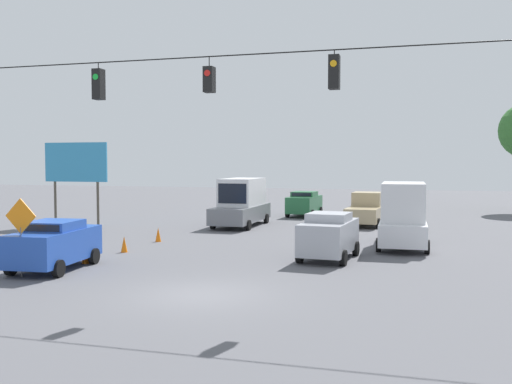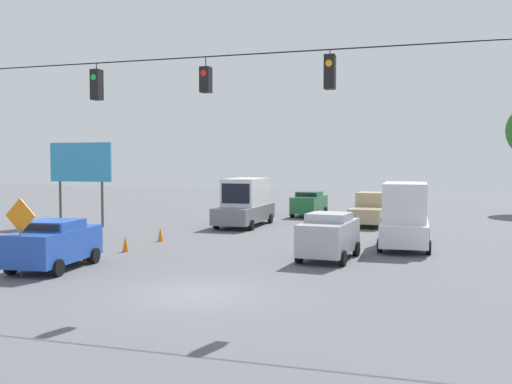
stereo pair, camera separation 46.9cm
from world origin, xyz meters
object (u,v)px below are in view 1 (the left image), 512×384
object	(u,v)px
sedan_silver_crossing_near	(329,235)
roadside_billboard	(76,166)
traffic_cone_third	(158,235)
sedan_blue_parked_shoulder	(54,244)
pickup_truck_tan_oncoming_deep	(366,210)
sedan_green_withflow_deep	(304,203)
work_zone_sign	(21,222)
box_truck_white_oncoming_far	(403,216)
box_truck_grey_withflow_far	(242,203)
overhead_signal_span	(209,132)
traffic_cone_nearest	(85,254)
traffic_cone_second	(124,244)

from	to	relation	value
sedan_silver_crossing_near	roadside_billboard	distance (m)	19.15
roadside_billboard	traffic_cone_third	bearing A→B (deg)	149.05
sedan_silver_crossing_near	sedan_blue_parked_shoulder	size ratio (longest dim) A/B	0.94
pickup_truck_tan_oncoming_deep	sedan_green_withflow_deep	world-z (taller)	pickup_truck_tan_oncoming_deep
pickup_truck_tan_oncoming_deep	sedan_green_withflow_deep	bearing A→B (deg)	-42.57
traffic_cone_third	work_zone_sign	bearing A→B (deg)	85.91
sedan_green_withflow_deep	traffic_cone_third	world-z (taller)	sedan_green_withflow_deep
sedan_silver_crossing_near	roadside_billboard	bearing A→B (deg)	-23.91
box_truck_white_oncoming_far	box_truck_grey_withflow_far	bearing A→B (deg)	-32.93
sedan_silver_crossing_near	work_zone_sign	xyz separation A→B (m)	(10.01, 6.79, 0.96)
overhead_signal_span	box_truck_white_oncoming_far	size ratio (longest dim) A/B	3.94
box_truck_white_oncoming_far	work_zone_sign	world-z (taller)	box_truck_white_oncoming_far
sedan_blue_parked_shoulder	traffic_cone_nearest	size ratio (longest dim) A/B	5.95
overhead_signal_span	traffic_cone_second	xyz separation A→B (m)	(6.44, -5.99, -4.71)
box_truck_grey_withflow_far	overhead_signal_span	bearing A→B (deg)	104.20
overhead_signal_span	sedan_green_withflow_deep	world-z (taller)	overhead_signal_span
overhead_signal_span	sedan_green_withflow_deep	size ratio (longest dim) A/B	5.53
box_truck_white_oncoming_far	work_zone_sign	distance (m)	17.12
sedan_green_withflow_deep	traffic_cone_second	xyz separation A→B (m)	(4.58, 19.28, -0.62)
box_truck_white_oncoming_far	roadside_billboard	distance (m)	20.64
traffic_cone_nearest	traffic_cone_third	distance (m)	6.60
traffic_cone_second	work_zone_sign	world-z (taller)	work_zone_sign
traffic_cone_second	work_zone_sign	distance (m)	6.34
box_truck_grey_withflow_far	traffic_cone_second	distance (m)	11.99
traffic_cone_nearest	traffic_cone_second	world-z (taller)	same
sedan_silver_crossing_near	sedan_blue_parked_shoulder	xyz separation A→B (m)	(9.80, 5.18, -0.05)
box_truck_grey_withflow_far	sedan_green_withflow_deep	bearing A→B (deg)	-109.42
box_truck_white_oncoming_far	traffic_cone_nearest	xyz separation A→B (m)	(12.33, 8.12, -1.16)
traffic_cone_second	traffic_cone_nearest	bearing A→B (deg)	88.11
overhead_signal_span	traffic_cone_third	xyz separation A→B (m)	(6.46, -9.58, -4.71)
sedan_blue_parked_shoulder	traffic_cone_third	bearing A→B (deg)	-93.39
box_truck_grey_withflow_far	sedan_blue_parked_shoulder	bearing A→B (deg)	81.45
roadside_billboard	overhead_signal_span	bearing A→B (deg)	135.16
pickup_truck_tan_oncoming_deep	box_truck_grey_withflow_far	size ratio (longest dim) A/B	0.86
sedan_silver_crossing_near	box_truck_grey_withflow_far	size ratio (longest dim) A/B	0.65
pickup_truck_tan_oncoming_deep	sedan_silver_crossing_near	bearing A→B (deg)	88.60
work_zone_sign	sedan_blue_parked_shoulder	bearing A→B (deg)	-97.56
box_truck_grey_withflow_far	work_zone_sign	distance (m)	18.07
traffic_cone_second	box_truck_grey_withflow_far	bearing A→B (deg)	-99.35
sedan_green_withflow_deep	traffic_cone_second	distance (m)	19.83
box_truck_white_oncoming_far	sedan_blue_parked_shoulder	distance (m)	15.94
sedan_silver_crossing_near	roadside_billboard	size ratio (longest dim) A/B	0.77
traffic_cone_third	roadside_billboard	distance (m)	9.95
traffic_cone_nearest	traffic_cone_second	xyz separation A→B (m)	(-0.10, -3.01, 0.00)
overhead_signal_span	traffic_cone_second	world-z (taller)	overhead_signal_span
sedan_green_withflow_deep	traffic_cone_third	bearing A→B (deg)	73.63
overhead_signal_span	roadside_billboard	xyz separation A→B (m)	(14.46, -14.38, -1.23)
traffic_cone_second	roadside_billboard	size ratio (longest dim) A/B	0.14
box_truck_white_oncoming_far	roadside_billboard	bearing A→B (deg)	-9.18
sedan_blue_parked_shoulder	traffic_cone_nearest	xyz separation A→B (m)	(-0.40, -1.46, -0.62)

